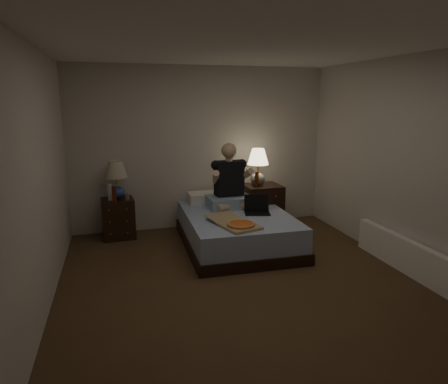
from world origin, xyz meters
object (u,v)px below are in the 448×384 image
object	(u,v)px
lamp_left	(116,180)
radiator	(402,254)
lamp_right	(258,167)
laptop	(257,205)
water_bottle	(110,192)
beer_bottle_left	(114,194)
beer_bottle_right	(257,179)
bed	(237,229)
person	(230,176)
soda_can	(127,197)
nightstand_right	(262,208)
nightstand_left	(118,218)
pizza_box	(241,225)

from	to	relation	value
lamp_left	radiator	bearing A→B (deg)	-32.73
lamp_right	laptop	distance (m)	0.82
lamp_right	water_bottle	size ratio (longest dim) A/B	2.24
beer_bottle_left	beer_bottle_right	world-z (taller)	beer_bottle_right
bed	water_bottle	xyz separation A→B (m)	(-1.67, 0.71, 0.48)
lamp_left	person	size ratio (longest dim) A/B	0.60
lamp_right	soda_can	size ratio (longest dim) A/B	5.60
nightstand_right	radiator	xyz separation A→B (m)	(1.08, -1.87, -0.16)
lamp_left	person	distance (m)	1.64
nightstand_left	soda_can	distance (m)	0.38
nightstand_left	lamp_left	xyz separation A→B (m)	(0.01, 0.00, 0.57)
nightstand_left	pizza_box	bearing A→B (deg)	-48.53
lamp_left	beer_bottle_right	bearing A→B (deg)	-8.17
nightstand_left	water_bottle	xyz separation A→B (m)	(-0.09, -0.06, 0.42)
nightstand_right	beer_bottle_right	size ratio (longest dim) A/B	3.10
person	radiator	distance (m)	2.46
beer_bottle_right	pizza_box	xyz separation A→B (m)	(-0.60, -1.11, -0.33)
lamp_right	water_bottle	world-z (taller)	lamp_right
nightstand_left	laptop	bearing A→B (deg)	-28.97
lamp_right	beer_bottle_left	bearing A→B (deg)	-179.95
laptop	beer_bottle_right	bearing A→B (deg)	85.08
water_bottle	person	xyz separation A→B (m)	(1.68, -0.35, 0.22)
nightstand_left	nightstand_right	distance (m)	2.17
soda_can	radiator	bearing A→B (deg)	-32.49
water_bottle	pizza_box	size ratio (longest dim) A/B	0.33
pizza_box	nightstand_right	bearing A→B (deg)	42.17
person	laptop	bearing A→B (deg)	-62.22
beer_bottle_left	laptop	bearing A→B (deg)	-19.52
beer_bottle_left	pizza_box	size ratio (longest dim) A/B	0.30
person	laptop	xyz separation A→B (m)	(0.26, -0.44, -0.34)
radiator	beer_bottle_left	bearing A→B (deg)	149.95
lamp_left	soda_can	xyz separation A→B (m)	(0.13, -0.10, -0.23)
radiator	soda_can	bearing A→B (deg)	147.51
lamp_left	beer_bottle_right	world-z (taller)	lamp_left
nightstand_left	lamp_left	bearing A→B (deg)	5.23
lamp_right	pizza_box	bearing A→B (deg)	-118.19
soda_can	beer_bottle_right	world-z (taller)	beer_bottle_right
pizza_box	beer_bottle_left	bearing A→B (deg)	123.79
beer_bottle_left	beer_bottle_right	size ratio (longest dim) A/B	1.00
lamp_right	beer_bottle_left	size ratio (longest dim) A/B	2.43
lamp_left	lamp_right	bearing A→B (deg)	-5.00
nightstand_left	nightstand_right	size ratio (longest dim) A/B	0.82
lamp_right	pizza_box	distance (m)	1.47
lamp_right	person	xyz separation A→B (m)	(-0.51, -0.23, -0.07)
lamp_left	person	world-z (taller)	person
pizza_box	lamp_right	bearing A→B (deg)	45.22
nightstand_left	nightstand_right	world-z (taller)	nightstand_right
lamp_left	soda_can	size ratio (longest dim) A/B	5.60
pizza_box	laptop	bearing A→B (deg)	36.72
nightstand_left	nightstand_right	bearing A→B (deg)	-9.80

